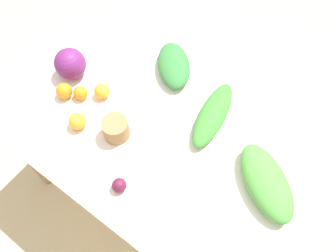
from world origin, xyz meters
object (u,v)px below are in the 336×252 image
Objects in this scene: greens_bunch_kale at (213,114)px; greens_bunch_beet_tops at (174,65)px; orange_1 at (64,91)px; greens_bunch_chard at (266,182)px; orange_0 at (102,91)px; orange_2 at (81,93)px; paper_bag at (116,129)px; cabbage_purple at (70,64)px; orange_3 at (77,121)px; beet_root at (119,185)px.

greens_bunch_kale is 1.28× the size of greens_bunch_beet_tops.
orange_1 is at bearing 25.57° from greens_bunch_kale.
greens_bunch_kale is at bearing -24.01° from greens_bunch_chard.
orange_0 reaches higher than orange_2.
greens_bunch_chard is at bearing 155.99° from greens_bunch_kale.
greens_bunch_beet_tops is at bearing -23.22° from greens_bunch_chard.
greens_bunch_beet_tops is (0.01, -0.43, -0.01)m from paper_bag.
paper_bag is 0.26m from orange_2.
cabbage_purple is at bearing 38.41° from greens_bunch_beet_tops.
orange_1 is at bearing 118.42° from cabbage_purple.
orange_3 is (0.15, 0.49, -0.00)m from greens_bunch_beet_tops.
orange_2 is (0.25, 0.38, -0.01)m from greens_bunch_beet_tops.
greens_bunch_chard is 4.52× the size of orange_1.
orange_0 is 0.18m from orange_3.
orange_3 reaches higher than orange_2.
greens_bunch_beet_tops is (0.30, -0.12, 0.01)m from greens_bunch_kale.
orange_3 is at bearing 72.77° from greens_bunch_beet_tops.
greens_bunch_beet_tops is (0.63, -0.27, -0.01)m from greens_bunch_chard.
paper_bag is 0.32m from orange_1.
greens_bunch_kale is 0.51m from orange_0.
beet_root is 0.90× the size of orange_2.
orange_3 is (0.45, 0.37, 0.00)m from greens_bunch_kale.
orange_3 reaches higher than orange_0.
paper_bag is at bearing 46.89° from greens_bunch_kale.
paper_bag is at bearing 177.20° from orange_1.
orange_2 is (0.26, -0.05, -0.01)m from paper_bag.
orange_0 is 0.17m from orange_1.
greens_bunch_beet_tops is 0.52m from orange_3.
orange_1 is (-0.06, 0.11, -0.04)m from cabbage_purple.
beet_root is (-0.55, 0.31, -0.04)m from cabbage_purple.
orange_0 is 1.10× the size of orange_2.
paper_bag is at bearing 91.04° from greens_bunch_beet_tops.
cabbage_purple reaches higher than orange_3.
paper_bag is 0.33× the size of greens_bunch_chard.
greens_bunch_chard is (-1.00, -0.03, -0.03)m from cabbage_purple.
beet_root is (-0.17, 0.18, -0.02)m from paper_bag.
greens_bunch_chard reaches higher than orange_2.
greens_bunch_chard is 5.73× the size of beet_root.
cabbage_purple is at bearing -41.34° from orange_3.
cabbage_purple is 0.70m from greens_bunch_kale.
greens_bunch_kale is 4.78× the size of orange_3.
paper_bag reaches higher than greens_bunch_beet_tops.
cabbage_purple is at bearing -29.27° from beet_root.
greens_bunch_kale is at bearing -154.43° from orange_1.
greens_bunch_chard is 5.18× the size of orange_2.
greens_bunch_chard is at bearing -178.31° from cabbage_purple.
orange_0 is (0.47, 0.19, 0.00)m from greens_bunch_kale.
cabbage_purple reaches higher than orange_1.
cabbage_purple reaches higher than orange_2.
orange_0 is (-0.20, 0.01, -0.04)m from cabbage_purple.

